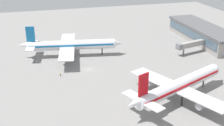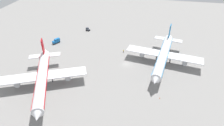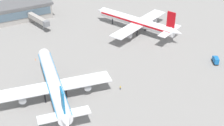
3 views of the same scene
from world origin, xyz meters
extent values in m
plane|color=gray|center=(0.00, 0.00, 0.00)|extent=(288.00, 288.00, 0.00)
cylinder|color=white|center=(21.05, 4.79, 6.23)|extent=(12.85, 47.40, 5.19)
cone|color=white|center=(16.92, -20.02, 6.23)|extent=(5.71, 5.93, 4.93)
cone|color=white|center=(25.17, 29.60, 7.01)|extent=(5.16, 7.08, 4.15)
cube|color=#1972B2|center=(21.05, 4.79, 6.62)|extent=(12.65, 45.55, 0.93)
cube|color=white|center=(21.43, 7.12, 5.71)|extent=(45.45, 14.79, 0.47)
cylinder|color=#A5A8AD|center=(33.81, 5.06, 3.89)|extent=(3.82, 6.52, 2.85)
cylinder|color=#A5A8AD|center=(9.05, 9.17, 3.89)|extent=(3.82, 6.52, 2.85)
cube|color=white|center=(24.53, 25.73, 6.75)|extent=(18.38, 7.11, 0.37)
cube|color=#1972B2|center=(24.53, 25.73, 12.98)|extent=(1.30, 4.56, 8.30)
cylinder|color=black|center=(18.34, -11.50, 1.82)|extent=(0.62, 0.62, 3.63)
cylinder|color=black|center=(25.76, 7.83, 1.82)|extent=(0.62, 0.62, 3.63)
cylinder|color=black|center=(17.57, 9.19, 1.82)|extent=(0.62, 0.62, 3.63)
cylinder|color=white|center=(-38.38, -29.09, 6.13)|extent=(23.55, 44.51, 5.11)
cone|color=white|center=(-28.32, -51.71, 6.13)|extent=(6.51, 6.64, 4.85)
cone|color=white|center=(-48.44, -6.47, 6.90)|extent=(6.33, 7.50, 4.09)
cube|color=red|center=(-38.38, -29.09, 6.51)|extent=(22.88, 42.86, 0.92)
cube|color=white|center=(-39.32, -26.97, 5.62)|extent=(43.33, 24.72, 0.46)
cylinder|color=#A5A8AD|center=(-28.03, -21.95, 3.83)|extent=(5.02, 6.66, 2.81)
cylinder|color=#A5A8AD|center=(-50.61, -31.99, 3.83)|extent=(5.02, 6.66, 2.81)
cube|color=white|center=(-46.87, -9.99, 6.64)|extent=(17.82, 10.98, 0.37)
cube|color=red|center=(-46.87, -9.99, 12.77)|extent=(2.32, 4.30, 8.17)
cylinder|color=black|center=(-31.77, -43.94, 1.79)|extent=(0.61, 0.61, 3.58)
cylinder|color=black|center=(-36.15, -24.03, 1.79)|extent=(0.61, 0.61, 3.58)
cylinder|color=black|center=(-43.62, -27.36, 1.79)|extent=(0.61, 0.61, 3.58)
cube|color=black|center=(-37.59, 42.43, 0.55)|extent=(3.72, 3.17, 0.30)
cube|color=#333842|center=(-38.21, 42.75, 1.50)|extent=(2.48, 2.52, 1.60)
cube|color=#3F596B|center=(-38.93, 43.13, 1.82)|extent=(0.82, 1.45, 0.90)
cube|color=#333842|center=(-36.80, 42.01, 0.95)|extent=(2.13, 2.33, 0.50)
cylinder|color=black|center=(-39.03, 42.11, 0.40)|extent=(0.85, 0.64, 0.80)
cylinder|color=black|center=(-38.14, 43.79, 0.40)|extent=(0.85, 0.64, 0.80)
cylinder|color=black|center=(-37.05, 41.06, 0.40)|extent=(0.85, 0.64, 0.80)
cylinder|color=black|center=(-36.16, 42.74, 0.40)|extent=(0.85, 0.64, 0.80)
cube|color=black|center=(-53.30, 17.00, 0.55)|extent=(4.48, 5.79, 0.30)
cube|color=#1966B2|center=(-54.26, 15.36, 1.50)|extent=(2.55, 2.51, 1.60)
cube|color=#3F596B|center=(-54.67, 14.67, 1.82)|extent=(1.42, 0.88, 0.90)
cube|color=#1966B2|center=(-52.84, 17.78, 2.00)|extent=(3.56, 4.24, 2.60)
cylinder|color=black|center=(-53.48, 14.83, 0.40)|extent=(0.66, 0.84, 0.80)
cylinder|color=black|center=(-55.11, 15.80, 0.40)|extent=(0.66, 0.84, 0.80)
cylinder|color=black|center=(-51.49, 18.21, 0.40)|extent=(0.66, 0.84, 0.80)
cylinder|color=black|center=(-53.12, 19.17, 0.40)|extent=(0.66, 0.84, 0.80)
cylinder|color=#1E2338|center=(-3.96, 14.15, 0.42)|extent=(0.41, 0.41, 0.85)
cylinder|color=yellow|center=(-3.96, 14.15, 1.15)|extent=(0.48, 0.48, 0.60)
sphere|color=tan|center=(-3.96, 14.15, 1.56)|extent=(0.22, 0.22, 0.22)
cylinder|color=yellow|center=(-3.73, 14.23, 1.15)|extent=(0.10, 0.10, 0.54)
cylinder|color=yellow|center=(-4.19, 14.07, 1.15)|extent=(0.10, 0.10, 0.54)
cone|color=#EA590C|center=(19.83, -25.39, 0.30)|extent=(0.44, 0.44, 0.60)
camera|label=1|loc=(-131.33, 25.00, 58.01)|focal=47.50mm
camera|label=2|loc=(11.32, -96.82, 66.27)|focal=31.22mm
camera|label=3|loc=(49.49, 105.90, 77.62)|focal=51.14mm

